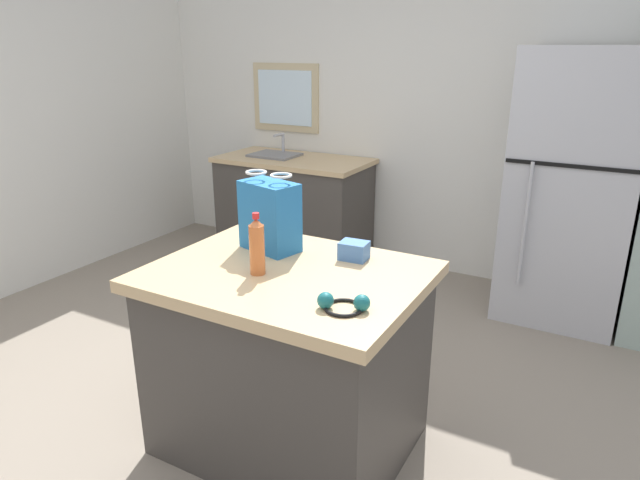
{
  "coord_description": "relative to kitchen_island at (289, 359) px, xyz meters",
  "views": [
    {
      "loc": [
        1.47,
        -1.86,
        1.83
      ],
      "look_at": [
        0.24,
        0.35,
        0.95
      ],
      "focal_mm": 31.39,
      "sensor_mm": 36.0,
      "label": 1
    }
  ],
  "objects": [
    {
      "name": "ground",
      "position": [
        -0.24,
        -0.05,
        -0.45
      ],
      "size": [
        6.23,
        6.23,
        0.0
      ],
      "primitive_type": "plane",
      "color": "gray"
    },
    {
      "name": "back_wall",
      "position": [
        -0.26,
        2.55,
        0.89
      ],
      "size": [
        5.19,
        0.13,
        2.68
      ],
      "color": "silver",
      "rests_on": "ground"
    },
    {
      "name": "small_box",
      "position": [
        0.2,
        0.27,
        0.49
      ],
      "size": [
        0.13,
        0.11,
        0.08
      ],
      "primitive_type": "cube",
      "rotation": [
        0.0,
        0.0,
        0.08
      ],
      "color": "#4775B7",
      "rests_on": "kitchen_island"
    },
    {
      "name": "shopping_bag",
      "position": [
        -0.21,
        0.19,
        0.61
      ],
      "size": [
        0.31,
        0.23,
        0.38
      ],
      "color": "#236BAD",
      "rests_on": "kitchen_island"
    },
    {
      "name": "ear_defenders",
      "position": [
        0.39,
        -0.22,
        0.47
      ],
      "size": [
        0.19,
        0.19,
        0.06
      ],
      "color": "black",
      "rests_on": "kitchen_island"
    },
    {
      "name": "kitchen_island",
      "position": [
        0.0,
        0.0,
        0.0
      ],
      "size": [
        1.18,
        0.91,
        0.9
      ],
      "color": "#423D38",
      "rests_on": "ground"
    },
    {
      "name": "bottle",
      "position": [
        -0.09,
        -0.09,
        0.57
      ],
      "size": [
        0.07,
        0.07,
        0.27
      ],
      "color": "#C66633",
      "rests_on": "kitchen_island"
    },
    {
      "name": "sink_counter",
      "position": [
        -1.3,
        2.15,
        0.01
      ],
      "size": [
        1.31,
        0.68,
        1.1
      ],
      "color": "#423D38",
      "rests_on": "ground"
    },
    {
      "name": "refrigerator",
      "position": [
        0.93,
        2.12,
        0.46
      ],
      "size": [
        0.78,
        0.75,
        1.83
      ],
      "color": "#B7B7BC",
      "rests_on": "ground"
    }
  ]
}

